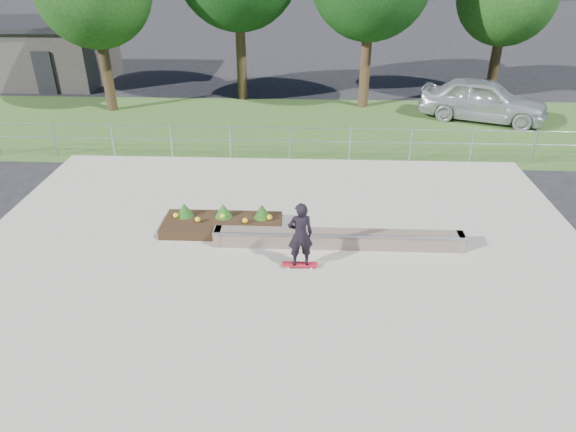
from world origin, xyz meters
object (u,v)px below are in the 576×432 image
object	(u,v)px
grind_ledge	(338,239)
planter_bed	(223,222)
skateboarder	(300,235)
parked_car	(483,100)

from	to	relation	value
grind_ledge	planter_bed	distance (m)	3.00
grind_ledge	skateboarder	size ratio (longest dim) A/B	3.70
parked_car	planter_bed	bearing A→B (deg)	157.33
planter_bed	parked_car	distance (m)	13.35
skateboarder	parked_car	distance (m)	13.40
planter_bed	skateboarder	world-z (taller)	skateboarder
skateboarder	parked_car	size ratio (longest dim) A/B	0.33
planter_bed	parked_car	xyz separation A→B (m)	(9.22, 9.63, 0.60)
grind_ledge	parked_car	xyz separation A→B (m)	(6.31, 10.36, 0.58)
grind_ledge	skateboarder	xyz separation A→B (m)	(-0.89, -0.94, 0.64)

